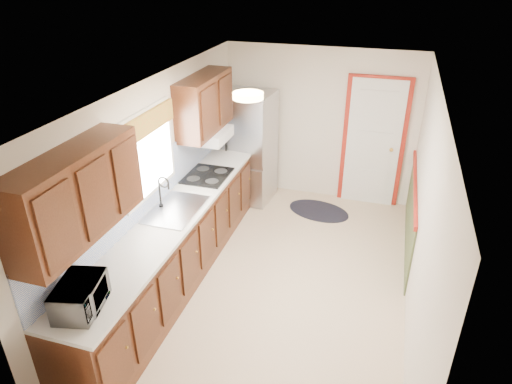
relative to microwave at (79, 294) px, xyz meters
The scene contains 8 objects.
room_shell 2.29m from the microwave, 58.39° to the left, with size 3.20×5.20×2.52m.
kitchen_run 1.68m from the microwave, 91.22° to the left, with size 0.63×4.00×2.20m.
back_wall_trim 4.71m from the microwave, 62.21° to the left, with size 1.12×2.30×2.08m.
ceiling_fixture 2.34m from the microwave, 62.78° to the left, with size 0.30×0.30×0.06m, color #FFD88C.
microwave is the anchor object (origin of this frame).
refrigerator 4.01m from the microwave, 87.43° to the left, with size 0.78×0.76×1.76m.
rug 4.23m from the microwave, 70.43° to the left, with size 0.97×0.62×0.01m, color black.
cooktop 2.70m from the microwave, 89.79° to the left, with size 0.54×0.65×0.02m, color black.
Camera 1 is at (1.04, -4.33, 3.56)m, focal length 32.00 mm.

